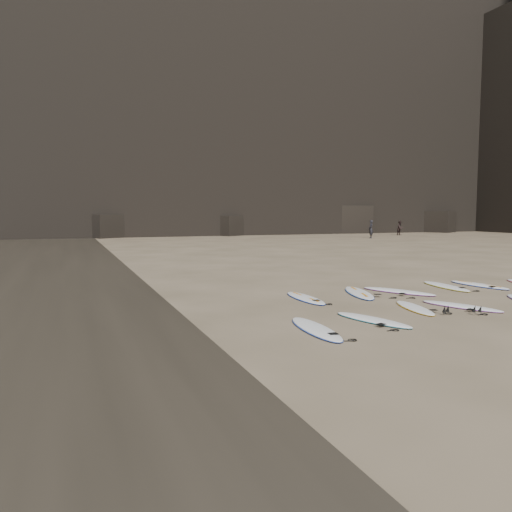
{
  "coord_description": "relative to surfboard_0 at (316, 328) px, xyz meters",
  "views": [
    {
      "loc": [
        -9.9,
        -11.4,
        2.78
      ],
      "look_at": [
        -4.73,
        2.08,
        1.5
      ],
      "focal_mm": 35.0,
      "sensor_mm": 36.0,
      "label": 1
    }
  ],
  "objects": [
    {
      "name": "ground",
      "position": [
        4.47,
        1.14,
        -0.05
      ],
      "size": [
        240.0,
        240.0,
        0.0
      ],
      "primitive_type": "plane",
      "color": "#897559",
      "rests_on": "ground"
    },
    {
      "name": "headland",
      "position": [
        28.31,
        49.92,
        20.98
      ],
      "size": [
        170.0,
        101.0,
        63.47
      ],
      "color": "black",
      "rests_on": "ground"
    },
    {
      "name": "surfboard_0",
      "position": [
        0.0,
        0.0,
        0.0
      ],
      "size": [
        0.81,
        2.62,
        0.09
      ],
      "primitive_type": "ellipsoid",
      "rotation": [
        0.0,
        0.0,
        -0.08
      ],
      "color": "white",
      "rests_on": "ground"
    },
    {
      "name": "surfboard_1",
      "position": [
        1.82,
        0.36,
        -0.0
      ],
      "size": [
        1.22,
        2.43,
        0.09
      ],
      "primitive_type": "ellipsoid",
      "rotation": [
        0.0,
        0.0,
        0.29
      ],
      "color": "white",
      "rests_on": "ground"
    },
    {
      "name": "surfboard_2",
      "position": [
        3.87,
        1.29,
        -0.01
      ],
      "size": [
        1.07,
        2.3,
        0.08
      ],
      "primitive_type": "ellipsoid",
      "rotation": [
        0.0,
        0.0,
        -0.25
      ],
      "color": "white",
      "rests_on": "ground"
    },
    {
      "name": "surfboard_3",
      "position": [
        5.31,
        1.01,
        -0.0
      ],
      "size": [
        1.44,
        2.46,
        0.09
      ],
      "primitive_type": "ellipsoid",
      "rotation": [
        0.0,
        0.0,
        0.38
      ],
      "color": "white",
      "rests_on": "ground"
    },
    {
      "name": "surfboard_5",
      "position": [
        1.67,
        3.87,
        -0.0
      ],
      "size": [
        0.67,
        2.53,
        0.09
      ],
      "primitive_type": "ellipsoid",
      "rotation": [
        0.0,
        0.0,
        -0.03
      ],
      "color": "white",
      "rests_on": "ground"
    },
    {
      "name": "surfboard_6",
      "position": [
        3.82,
        4.12,
        0.0
      ],
      "size": [
        1.48,
        2.84,
        0.1
      ],
      "primitive_type": "ellipsoid",
      "rotation": [
        0.0,
        0.0,
        -0.31
      ],
      "color": "white",
      "rests_on": "ground"
    },
    {
      "name": "surfboard_7",
      "position": [
        5.28,
        3.93,
        0.0
      ],
      "size": [
        1.78,
        2.68,
        0.1
      ],
      "primitive_type": "ellipsoid",
      "rotation": [
        0.0,
        0.0,
        0.47
      ],
      "color": "white",
      "rests_on": "ground"
    },
    {
      "name": "surfboard_8",
      "position": [
        7.65,
        4.27,
        0.0
      ],
      "size": [
        0.92,
        2.68,
        0.09
      ],
      "primitive_type": "ellipsoid",
      "rotation": [
        0.0,
        0.0,
        -0.11
      ],
      "color": "white",
      "rests_on": "ground"
    },
    {
      "name": "surfboard_9",
      "position": [
        9.06,
        4.09,
        -0.0
      ],
      "size": [
        0.89,
        2.61,
        0.09
      ],
      "primitive_type": "ellipsoid",
      "rotation": [
        0.0,
        0.0,
        0.11
      ],
      "color": "white",
      "rests_on": "ground"
    },
    {
      "name": "person_a",
      "position": [
        24.73,
        34.56,
        0.91
      ],
      "size": [
        0.64,
        0.8,
        1.92
      ],
      "primitive_type": "imported",
      "rotation": [
        0.0,
        0.0,
        4.43
      ],
      "color": "black",
      "rests_on": "ground"
    },
    {
      "name": "person_b",
      "position": [
        31.95,
        39.18,
        0.82
      ],
      "size": [
        0.98,
        0.84,
        1.73
      ],
      "primitive_type": "imported",
      "rotation": [
        0.0,
        0.0,
        0.24
      ],
      "color": "black",
      "rests_on": "ground"
    }
  ]
}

